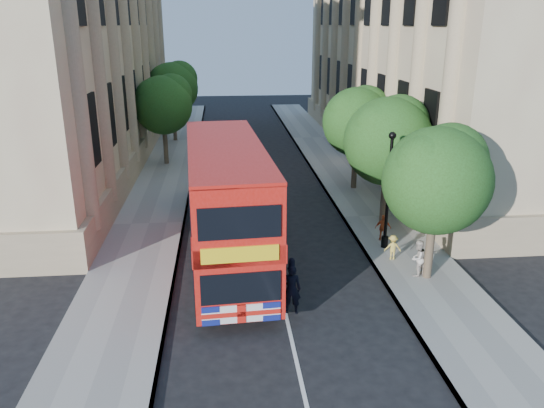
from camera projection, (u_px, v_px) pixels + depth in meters
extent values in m
plane|color=black|center=(289.00, 328.00, 17.39)|extent=(120.00, 120.00, 0.00)
cube|color=gray|center=(376.00, 217.00, 27.31)|extent=(3.50, 80.00, 0.12)
cube|color=gray|center=(149.00, 224.00, 26.29)|extent=(3.50, 80.00, 0.12)
cube|color=tan|center=(438.00, 31.00, 38.34)|extent=(12.00, 38.00, 18.00)
cube|color=tan|center=(45.00, 31.00, 35.89)|extent=(12.00, 38.00, 18.00)
cylinder|color=#473828|center=(430.00, 246.00, 20.28)|extent=(0.32, 0.32, 2.86)
sphere|color=#244517|center=(437.00, 181.00, 19.44)|extent=(4.00, 4.00, 4.00)
sphere|color=#244517|center=(450.00, 160.00, 19.66)|extent=(2.80, 2.80, 2.80)
sphere|color=#244517|center=(428.00, 169.00, 18.94)|extent=(2.60, 2.60, 2.60)
cylinder|color=#473828|center=(384.00, 196.00, 25.91)|extent=(0.32, 0.32, 2.99)
sphere|color=#244517|center=(388.00, 141.00, 25.03)|extent=(4.20, 4.20, 4.20)
sphere|color=#244517|center=(399.00, 125.00, 25.24)|extent=(2.94, 2.94, 2.94)
sphere|color=#244517|center=(380.00, 131.00, 24.53)|extent=(2.73, 2.73, 2.73)
cylinder|color=#473828|center=(355.00, 166.00, 31.58)|extent=(0.32, 0.32, 2.90)
sphere|color=#244517|center=(357.00, 122.00, 30.73)|extent=(4.00, 4.00, 4.00)
sphere|color=#244517|center=(366.00, 109.00, 30.95)|extent=(2.80, 2.80, 2.80)
sphere|color=#244517|center=(350.00, 114.00, 30.23)|extent=(2.60, 2.60, 2.60)
cylinder|color=#473828|center=(165.00, 144.00, 37.12)|extent=(0.32, 0.32, 2.99)
sphere|color=#244517|center=(163.00, 105.00, 36.24)|extent=(4.00, 4.00, 4.00)
sphere|color=#244517|center=(172.00, 94.00, 36.45)|extent=(2.80, 2.80, 2.80)
sphere|color=#244517|center=(154.00, 98.00, 35.74)|extent=(2.60, 2.60, 2.60)
cylinder|color=#473828|center=(175.00, 123.00, 44.63)|extent=(0.32, 0.32, 3.17)
sphere|color=#244517|center=(172.00, 88.00, 43.70)|extent=(4.20, 4.20, 4.20)
sphere|color=#244517|center=(180.00, 79.00, 43.90)|extent=(2.94, 2.94, 2.94)
sphere|color=#244517|center=(166.00, 81.00, 43.19)|extent=(2.73, 2.73, 2.73)
cylinder|color=black|center=(385.00, 242.00, 23.37)|extent=(0.30, 0.30, 0.50)
cylinder|color=black|center=(388.00, 193.00, 22.65)|extent=(0.14, 0.14, 5.00)
sphere|color=black|center=(392.00, 135.00, 21.84)|extent=(0.32, 0.32, 0.32)
cube|color=red|center=(227.00, 202.00, 21.07)|extent=(3.50, 10.92, 4.47)
cube|color=black|center=(227.00, 226.00, 21.39)|extent=(3.52, 10.24, 1.02)
cube|color=black|center=(226.00, 174.00, 20.70)|extent=(3.52, 10.24, 1.02)
cube|color=yellow|center=(240.00, 254.00, 16.00)|extent=(2.38, 0.23, 0.51)
cylinder|color=black|center=(199.00, 300.00, 18.04)|extent=(0.39, 1.15, 1.13)
cylinder|color=black|center=(274.00, 294.00, 18.42)|extent=(0.39, 1.15, 1.13)
cylinder|color=black|center=(195.00, 224.00, 24.92)|extent=(0.39, 1.15, 1.13)
cylinder|color=black|center=(249.00, 221.00, 25.30)|extent=(0.39, 1.15, 1.13)
cube|color=black|center=(215.00, 191.00, 27.41)|extent=(2.03, 1.86, 2.00)
cube|color=black|center=(213.00, 191.00, 26.57)|extent=(1.72, 0.23, 0.67)
cube|color=black|center=(218.00, 176.00, 29.33)|extent=(2.14, 3.19, 2.38)
cube|color=black|center=(218.00, 199.00, 29.16)|extent=(2.06, 4.70, 0.24)
cylinder|color=black|center=(199.00, 208.00, 27.60)|extent=(0.27, 0.78, 0.76)
cylinder|color=black|center=(232.00, 208.00, 27.63)|extent=(0.27, 0.78, 0.76)
cylinder|color=black|center=(205.00, 190.00, 30.58)|extent=(0.27, 0.78, 0.76)
cylinder|color=black|center=(235.00, 190.00, 30.60)|extent=(0.27, 0.78, 0.76)
imported|color=black|center=(291.00, 289.00, 18.06)|extent=(0.71, 0.51, 1.81)
imported|color=beige|center=(418.00, 258.00, 20.59)|extent=(0.90, 0.87, 1.46)
imported|color=#DA5B26|center=(383.00, 228.00, 24.01)|extent=(0.75, 0.44, 1.21)
imported|color=gold|center=(393.00, 247.00, 22.08)|extent=(0.74, 0.49, 1.07)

